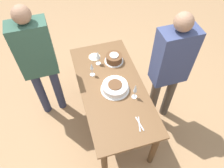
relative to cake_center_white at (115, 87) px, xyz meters
name	(u,v)px	position (x,y,z in m)	size (l,w,h in m)	color
ground_plane	(112,120)	(0.04, 0.02, -0.81)	(12.00, 12.00, 0.00)	#A87F56
dining_table	(112,93)	(0.04, 0.02, -0.17)	(1.53, 0.73, 0.77)	brown
cake_center_white	(115,87)	(0.00, 0.00, 0.00)	(0.33, 0.33, 0.09)	white
cake_front_chocolate	(114,58)	(0.44, -0.12, 0.01)	(0.24, 0.24, 0.11)	white
wine_glass_near	(98,56)	(0.45, 0.08, 0.10)	(0.06, 0.06, 0.20)	silver
wine_glass_far	(92,67)	(0.29, 0.20, 0.09)	(0.06, 0.06, 0.20)	silver
wine_glass_extra	(135,89)	(-0.16, -0.17, 0.10)	(0.06, 0.06, 0.22)	silver
dessert_plate_right	(94,57)	(0.58, 0.10, -0.04)	(0.15, 0.15, 0.01)	beige
fork_pile	(140,124)	(-0.50, -0.11, -0.04)	(0.17, 0.06, 0.01)	silver
person_cutting	(171,66)	(-0.04, -0.62, 0.20)	(0.22, 0.40, 1.67)	#4C4238
person_watching	(37,59)	(0.49, 0.77, 0.20)	(0.23, 0.40, 1.67)	#2D334C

